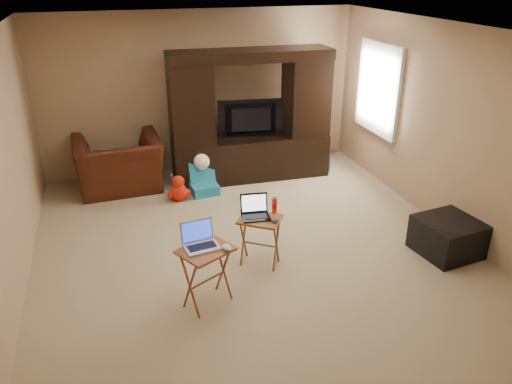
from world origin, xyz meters
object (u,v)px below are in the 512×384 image
object	(u,v)px
plush_toy	(179,188)
laptop_right	(256,208)
tray_table_right	(260,241)
entertainment_center	(250,116)
television	(251,120)
ottoman	(448,237)
child_rocker	(204,177)
mouse_right	(275,220)
laptop_left	(201,237)
recliner	(119,164)
tray_table_left	(207,277)
water_bottle	(274,206)
push_toy	(311,160)
mouse_left	(227,247)

from	to	relation	value
plush_toy	laptop_right	world-z (taller)	laptop_right
plush_toy	tray_table_right	distance (m)	2.02
entertainment_center	tray_table_right	world-z (taller)	entertainment_center
television	ottoman	world-z (taller)	television
child_rocker	mouse_right	size ratio (longest dim) A/B	4.37
child_rocker	laptop_left	xyz separation A→B (m)	(-0.54, -2.57, 0.49)
tray_table_right	mouse_right	world-z (taller)	mouse_right
recliner	laptop_left	world-z (taller)	laptop_left
recliner	tray_table_left	bearing A→B (deg)	99.35
television	water_bottle	bearing A→B (deg)	86.88
plush_toy	mouse_right	xyz separation A→B (m)	(0.73, -2.05, 0.41)
recliner	child_rocker	distance (m)	1.29
recliner	mouse_right	world-z (taller)	recliner
child_rocker	tray_table_left	distance (m)	2.65
entertainment_center	push_toy	bearing A→B (deg)	-5.82
recliner	ottoman	bearing A→B (deg)	137.11
tray_table_right	tray_table_left	bearing A→B (deg)	-107.72
child_rocker	water_bottle	bearing A→B (deg)	-84.01
tray_table_right	push_toy	bearing A→B (deg)	90.67
laptop_left	child_rocker	bearing A→B (deg)	70.51
push_toy	ottoman	bearing A→B (deg)	-79.12
plush_toy	mouse_left	size ratio (longest dim) A/B	3.02
television	mouse_right	xyz separation A→B (m)	(-0.50, -2.55, -0.35)
tray_table_left	laptop_left	bearing A→B (deg)	107.31
television	child_rocker	xyz separation A→B (m)	(-0.84, -0.37, -0.69)
entertainment_center	recliner	world-z (taller)	entertainment_center
mouse_left	television	bearing A→B (deg)	69.10
television	recliner	size ratio (longest dim) A/B	0.82
laptop_left	mouse_left	xyz separation A→B (m)	(0.22, -0.10, -0.09)
mouse_left	water_bottle	distance (m)	1.00
ottoman	water_bottle	world-z (taller)	water_bottle
child_rocker	tray_table_left	size ratio (longest dim) A/B	0.82
entertainment_center	tray_table_right	size ratio (longest dim) A/B	4.19
tray_table_right	mouse_right	distance (m)	0.36
tray_table_right	mouse_right	size ratio (longest dim) A/B	4.92
push_toy	laptop_left	xyz separation A→B (m)	(-2.35, -2.85, 0.53)
tray_table_left	laptop_right	world-z (taller)	laptop_right
laptop_right	television	bearing A→B (deg)	81.29
television	push_toy	distance (m)	1.22
laptop_left	mouse_right	size ratio (longest dim) A/B	2.80
laptop_right	water_bottle	world-z (taller)	laptop_right
plush_toy	laptop_left	xyz separation A→B (m)	(-0.14, -2.44, 0.55)
child_rocker	ottoman	xyz separation A→B (m)	(2.37, -2.48, -0.05)
tray_table_left	mouse_right	size ratio (longest dim) A/B	5.35
laptop_right	water_bottle	bearing A→B (deg)	21.38
child_rocker	laptop_left	size ratio (longest dim) A/B	1.56
push_toy	entertainment_center	bearing A→B (deg)	171.60
laptop_left	water_bottle	world-z (taller)	laptop_left
tray_table_left	laptop_left	xyz separation A→B (m)	(-0.03, 0.03, 0.43)
child_rocker	tray_table_right	bearing A→B (deg)	-89.71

